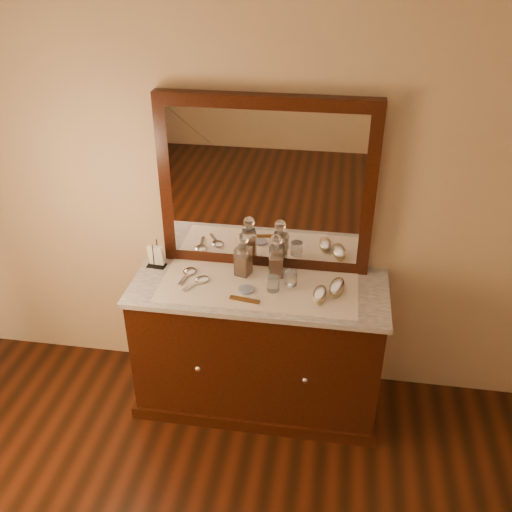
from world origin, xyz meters
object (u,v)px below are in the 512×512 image
(decanter_right, at_px, (276,260))
(brush_near, at_px, (320,295))
(pin_dish, at_px, (246,290))
(napkin_rack, at_px, (156,257))
(mirror_frame, at_px, (266,186))
(brush_far, at_px, (337,287))
(decanter_left, at_px, (243,259))
(hand_mirror_outer, at_px, (188,273))
(hand_mirror_inner, at_px, (200,281))
(dresser_cabinet, at_px, (259,347))
(comb, at_px, (245,300))

(decanter_right, bearing_deg, brush_near, -36.27)
(pin_dish, relative_size, napkin_rack, 0.53)
(mirror_frame, bearing_deg, pin_dish, -100.98)
(mirror_frame, relative_size, brush_far, 6.45)
(decanter_left, distance_m, hand_mirror_outer, 0.33)
(pin_dish, bearing_deg, mirror_frame, 79.02)
(mirror_frame, xyz_separation_m, hand_mirror_inner, (-0.33, -0.27, -0.49))
(dresser_cabinet, xyz_separation_m, comb, (-0.05, -0.16, 0.45))
(mirror_frame, bearing_deg, decanter_right, -57.99)
(decanter_right, distance_m, brush_far, 0.38)
(decanter_right, xyz_separation_m, brush_far, (0.35, -0.11, -0.08))
(dresser_cabinet, xyz_separation_m, brush_far, (0.43, 0.01, 0.47))
(decanter_right, bearing_deg, hand_mirror_outer, -172.46)
(mirror_frame, xyz_separation_m, hand_mirror_outer, (-0.42, -0.19, -0.49))
(brush_far, bearing_deg, decanter_left, 169.98)
(pin_dish, distance_m, decanter_left, 0.20)
(comb, distance_m, decanter_left, 0.28)
(mirror_frame, height_order, hand_mirror_inner, mirror_frame)
(pin_dish, relative_size, decanter_right, 0.32)
(mirror_frame, xyz_separation_m, comb, (-0.05, -0.40, -0.49))
(mirror_frame, distance_m, hand_mirror_outer, 0.67)
(brush_near, bearing_deg, hand_mirror_inner, 175.32)
(mirror_frame, xyz_separation_m, brush_near, (0.34, -0.32, -0.47))
(decanter_right, distance_m, brush_near, 0.34)
(comb, xyz_separation_m, brush_near, (0.40, 0.08, 0.02))
(decanter_left, relative_size, brush_near, 1.58)
(brush_near, bearing_deg, decanter_left, 158.37)
(napkin_rack, height_order, hand_mirror_outer, napkin_rack)
(dresser_cabinet, bearing_deg, comb, -108.44)
(dresser_cabinet, distance_m, napkin_rack, 0.81)
(dresser_cabinet, distance_m, mirror_frame, 0.97)
(napkin_rack, distance_m, decanter_left, 0.52)
(decanter_left, relative_size, brush_far, 1.42)
(brush_far, bearing_deg, brush_near, -137.00)
(dresser_cabinet, distance_m, comb, 0.48)
(napkin_rack, height_order, hand_mirror_inner, napkin_rack)
(pin_dish, distance_m, comb, 0.09)
(decanter_right, distance_m, hand_mirror_inner, 0.45)
(comb, height_order, hand_mirror_inner, hand_mirror_inner)
(dresser_cabinet, relative_size, hand_mirror_outer, 7.03)
(decanter_right, bearing_deg, hand_mirror_inner, -161.66)
(decanter_left, height_order, decanter_right, decanter_right)
(comb, relative_size, decanter_left, 0.63)
(hand_mirror_outer, bearing_deg, decanter_right, 7.54)
(comb, distance_m, hand_mirror_outer, 0.42)
(napkin_rack, xyz_separation_m, decanter_right, (0.71, 0.00, 0.04))
(dresser_cabinet, bearing_deg, hand_mirror_outer, 173.12)
(napkin_rack, xyz_separation_m, hand_mirror_inner, (0.29, -0.13, -0.05))
(brush_far, bearing_deg, napkin_rack, 174.25)
(comb, height_order, brush_near, brush_near)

